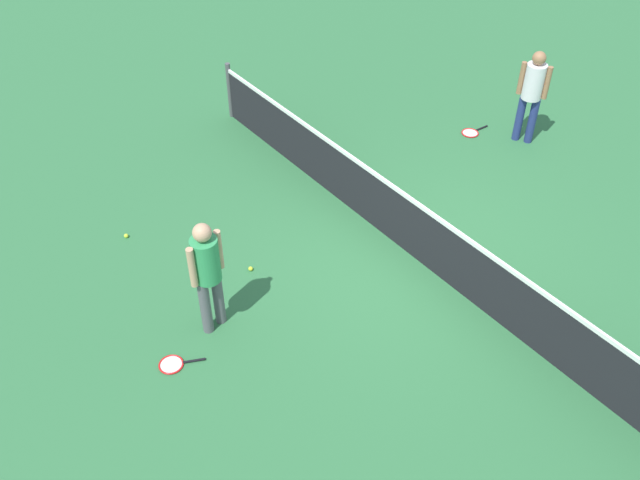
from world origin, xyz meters
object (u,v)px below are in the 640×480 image
Objects in this scene: player_far_side at (532,90)px; tennis_racket_near_player at (173,364)px; player_near_side at (207,269)px; tennis_ball_near_player at (251,269)px; tennis_ball_midcourt at (126,236)px; tennis_racket_far_player at (471,132)px.

tennis_racket_near_player is at bearing -84.01° from player_far_side.
player_near_side is 1.48m from tennis_ball_near_player.
tennis_ball_near_player is 1.00× the size of tennis_ball_midcourt.
player_near_side is 1.28m from tennis_racket_near_player.
tennis_ball_midcourt is (-2.34, -0.14, -0.98)m from player_near_side.
tennis_racket_near_player is at bearing -13.23° from tennis_ball_midcourt.
tennis_racket_far_player is at bearing -142.36° from player_far_side.
tennis_racket_near_player is at bearing -70.94° from player_near_side.
tennis_ball_near_player is at bearing -90.77° from player_far_side.
player_far_side is 25.76× the size of tennis_ball_near_player.
tennis_ball_midcourt reaches higher than tennis_racket_far_player.
tennis_ball_near_player is (-0.60, 0.95, -0.98)m from player_near_side.
player_far_side is 25.76× the size of tennis_ball_midcourt.
player_near_side is 25.76× the size of tennis_ball_near_player.
player_near_side reaches higher than tennis_racket_near_player.
tennis_racket_far_player is (-1.49, 6.89, 0.00)m from tennis_racket_near_player.
player_near_side reaches higher than tennis_racket_far_player.
tennis_racket_near_player is 1.01× the size of tennis_racket_far_player.
player_near_side is at bearing -78.69° from tennis_racket_far_player.
tennis_ball_midcourt is (-1.11, -6.28, 0.02)m from tennis_racket_far_player.
tennis_ball_midcourt reaches higher than tennis_racket_near_player.
player_far_side is at bearing 95.99° from tennis_racket_near_player.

